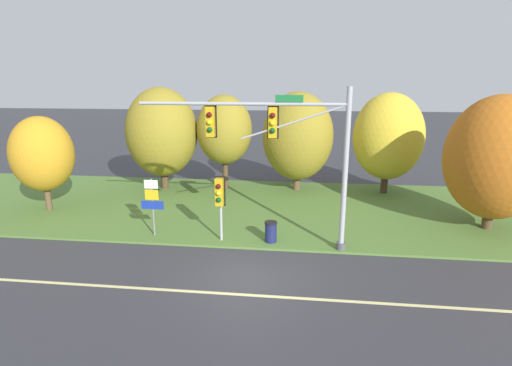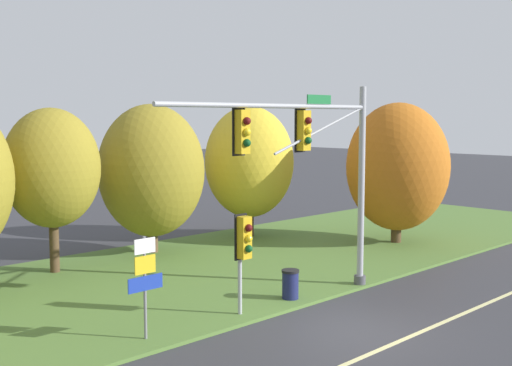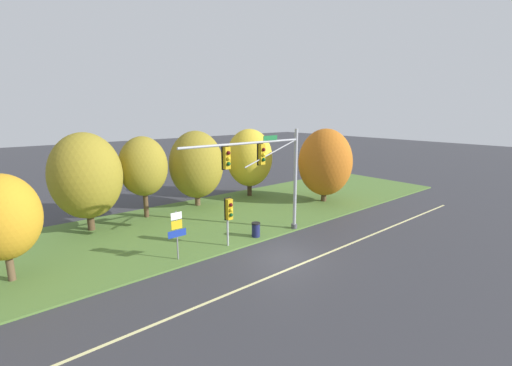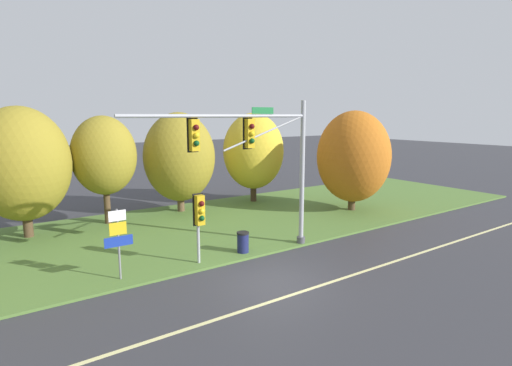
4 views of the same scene
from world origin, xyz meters
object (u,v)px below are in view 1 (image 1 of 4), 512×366
(tree_left_of_mast, at_px, (162,132))
(tree_right_far, at_px, (497,158))
(pedestrian_signal_near_kerb, at_px, (220,196))
(trash_bin, at_px, (271,232))
(tree_mid_verge, at_px, (298,136))
(route_sign_post, at_px, (152,201))
(tree_tall_centre, at_px, (388,137))
(tree_behind_signpost, at_px, (224,130))
(traffic_signal_mast, at_px, (286,143))
(tree_nearest_road, at_px, (42,154))

(tree_left_of_mast, xyz_separation_m, tree_right_far, (17.96, -5.22, -0.23))
(pedestrian_signal_near_kerb, xyz_separation_m, trash_bin, (2.22, 0.22, -1.66))
(tree_mid_verge, bearing_deg, route_sign_post, -125.90)
(tree_tall_centre, bearing_deg, tree_behind_signpost, -178.75)
(traffic_signal_mast, height_order, tree_right_far, traffic_signal_mast)
(tree_nearest_road, bearing_deg, tree_tall_centre, 16.60)
(tree_tall_centre, bearing_deg, tree_mid_verge, 178.41)
(tree_left_of_mast, distance_m, tree_tall_centre, 14.20)
(tree_nearest_road, bearing_deg, tree_left_of_mast, 46.29)
(tree_nearest_road, bearing_deg, trash_bin, -13.58)
(tree_mid_verge, bearing_deg, tree_left_of_mast, -175.05)
(tree_behind_signpost, bearing_deg, tree_mid_verge, 4.62)
(tree_right_far, bearing_deg, tree_left_of_mast, 163.79)
(tree_tall_centre, bearing_deg, tree_nearest_road, -163.40)
(tree_mid_verge, height_order, tree_right_far, tree_right_far)
(tree_behind_signpost, distance_m, tree_tall_centre, 10.18)
(tree_left_of_mast, height_order, trash_bin, tree_left_of_mast)
(trash_bin, bearing_deg, tree_nearest_road, 166.42)
(tree_behind_signpost, height_order, tree_tall_centre, tree_tall_centre)
(tree_right_far, bearing_deg, traffic_signal_mast, -160.86)
(route_sign_post, relative_size, tree_nearest_road, 0.52)
(pedestrian_signal_near_kerb, height_order, tree_behind_signpost, tree_behind_signpost)
(tree_left_of_mast, bearing_deg, route_sign_post, -74.04)
(tree_mid_verge, bearing_deg, tree_tall_centre, -1.59)
(route_sign_post, height_order, trash_bin, route_sign_post)
(pedestrian_signal_near_kerb, distance_m, tree_left_of_mast, 10.10)
(tree_left_of_mast, relative_size, tree_tall_centre, 1.05)
(trash_bin, bearing_deg, pedestrian_signal_near_kerb, -174.23)
(route_sign_post, relative_size, tree_right_far, 0.42)
(pedestrian_signal_near_kerb, bearing_deg, tree_nearest_road, 162.50)
(tree_mid_verge, distance_m, tree_right_far, 11.06)
(tree_mid_verge, bearing_deg, traffic_signal_mast, -92.16)
(trash_bin, bearing_deg, tree_behind_signpost, 113.54)
(traffic_signal_mast, distance_m, tree_behind_signpost, 9.95)
(tree_behind_signpost, xyz_separation_m, trash_bin, (3.70, -8.49, -3.39))
(trash_bin, bearing_deg, tree_tall_centre, 53.36)
(pedestrian_signal_near_kerb, height_order, route_sign_post, pedestrian_signal_near_kerb)
(route_sign_post, bearing_deg, pedestrian_signal_near_kerb, -5.56)
(tree_tall_centre, bearing_deg, tree_right_far, -56.98)
(tree_left_of_mast, bearing_deg, tree_right_far, -16.21)
(tree_mid_verge, height_order, tree_tall_centre, tree_mid_verge)
(tree_left_of_mast, bearing_deg, tree_behind_signpost, 5.34)
(tree_behind_signpost, bearing_deg, trash_bin, -66.46)
(traffic_signal_mast, height_order, tree_nearest_road, traffic_signal_mast)
(pedestrian_signal_near_kerb, relative_size, tree_right_far, 0.46)
(pedestrian_signal_near_kerb, bearing_deg, tree_mid_verge, 70.76)
(pedestrian_signal_near_kerb, bearing_deg, tree_left_of_mast, 123.31)
(pedestrian_signal_near_kerb, distance_m, tree_mid_verge, 9.72)
(tree_tall_centre, bearing_deg, route_sign_post, -144.03)
(tree_left_of_mast, relative_size, tree_behind_signpost, 1.08)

